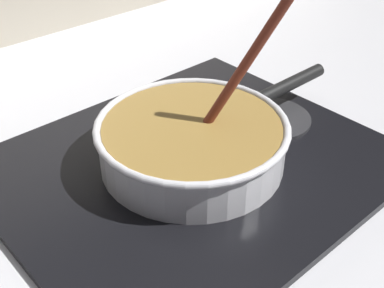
% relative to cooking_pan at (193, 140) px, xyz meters
% --- Properties ---
extents(ground, '(2.40, 1.60, 0.04)m').
position_rel_cooking_pan_xyz_m(ground, '(0.01, -0.17, -0.07)').
color(ground, '#B7B7BC').
extents(hob_plate, '(0.56, 0.48, 0.01)m').
position_rel_cooking_pan_xyz_m(hob_plate, '(-0.00, 0.00, -0.04)').
color(hob_plate, black).
rests_on(hob_plate, ground).
extents(burner_ring, '(0.19, 0.19, 0.01)m').
position_rel_cooking_pan_xyz_m(burner_ring, '(-0.00, 0.00, -0.03)').
color(burner_ring, '#592D0C').
rests_on(burner_ring, hob_plate).
extents(spare_burner, '(0.14, 0.14, 0.01)m').
position_rel_cooking_pan_xyz_m(spare_burner, '(0.18, 0.00, -0.03)').
color(spare_burner, '#262628').
rests_on(spare_burner, hob_plate).
extents(cooking_pan, '(0.44, 0.28, 0.31)m').
position_rel_cooking_pan_xyz_m(cooking_pan, '(0.00, 0.00, 0.00)').
color(cooking_pan, silver).
rests_on(cooking_pan, hob_plate).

